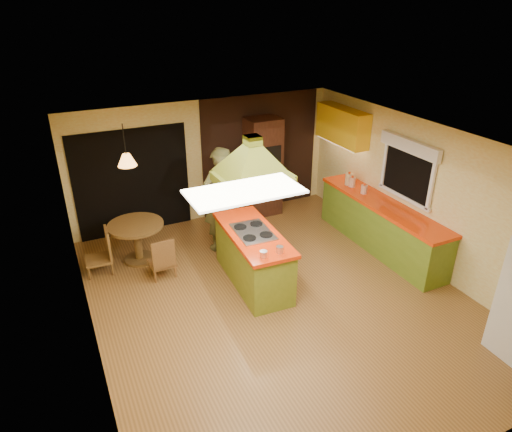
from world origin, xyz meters
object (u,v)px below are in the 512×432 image
kitchen_island (253,257)px  man (220,200)px  dining_table (137,235)px  wall_oven (263,167)px  canister_large (349,179)px

kitchen_island → man: (-0.05, 1.28, 0.52)m
kitchen_island → dining_table: (-1.56, 1.49, 0.04)m
wall_oven → dining_table: size_ratio=2.15×
canister_large → wall_oven: bearing=132.6°
man → wall_oven: size_ratio=0.95×
wall_oven → dining_table: bearing=-164.0°
wall_oven → canister_large: (1.24, -1.35, -0.01)m
man → canister_large: 2.63m
wall_oven → dining_table: wall_oven is taller
kitchen_island → dining_table: 2.16m
dining_table → canister_large: canister_large is taller
man → dining_table: 1.60m
kitchen_island → wall_oven: 2.77m
man → dining_table: man is taller
kitchen_island → canister_large: (2.57, 1.01, 0.56)m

